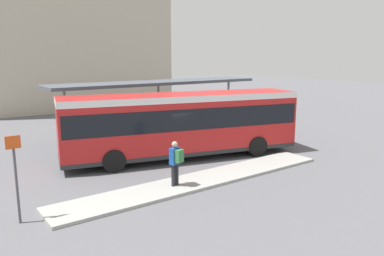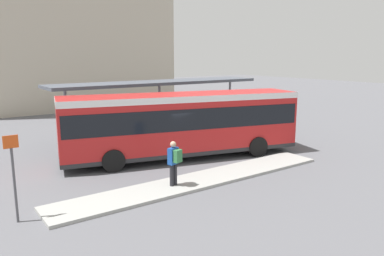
{
  "view_description": "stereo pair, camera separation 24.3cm",
  "coord_description": "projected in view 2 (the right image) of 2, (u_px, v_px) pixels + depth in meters",
  "views": [
    {
      "loc": [
        -10.61,
        -15.3,
        5.17
      ],
      "look_at": [
        0.6,
        0.0,
        1.47
      ],
      "focal_mm": 35.0,
      "sensor_mm": 36.0,
      "label": 1
    },
    {
      "loc": [
        -10.42,
        -15.44,
        5.17
      ],
      "look_at": [
        0.6,
        0.0,
        1.47
      ],
      "focal_mm": 35.0,
      "sensor_mm": 36.0,
      "label": 2
    }
  ],
  "objects": [
    {
      "name": "city_bus",
      "position": [
        183.0,
        121.0,
        18.9
      ],
      "size": [
        12.24,
        5.45,
        3.28
      ],
      "rotation": [
        0.0,
        0.0,
        -0.26
      ],
      "color": "red",
      "rests_on": "ground_plane"
    },
    {
      "name": "bicycle_black",
      "position": [
        267.0,
        123.0,
        26.85
      ],
      "size": [
        0.49,
        1.77,
        0.77
      ],
      "rotation": [
        0.0,
        0.0,
        1.74
      ],
      "color": "black",
      "rests_on": "ground_plane"
    },
    {
      "name": "bicycle_blue",
      "position": [
        256.0,
        120.0,
        28.23
      ],
      "size": [
        0.48,
        1.68,
        0.72
      ],
      "rotation": [
        0.0,
        0.0,
        1.48
      ],
      "color": "black",
      "rests_on": "ground_plane"
    },
    {
      "name": "ground_plane",
      "position": [
        183.0,
        157.0,
        19.27
      ],
      "size": [
        120.0,
        120.0,
        0.0
      ],
      "primitive_type": "plane",
      "color": "#5B5B60"
    },
    {
      "name": "curb_island",
      "position": [
        200.0,
        180.0,
        15.56
      ],
      "size": [
        12.7,
        1.8,
        0.12
      ],
      "color": "#9E9E99",
      "rests_on": "ground_plane"
    },
    {
      "name": "pedestrian_waiting",
      "position": [
        174.0,
        160.0,
        14.57
      ],
      "size": [
        0.5,
        0.54,
        1.78
      ],
      "rotation": [
        0.0,
        0.0,
        1.87
      ],
      "color": "#232328",
      "rests_on": "curb_island"
    },
    {
      "name": "station_shelter",
      "position": [
        159.0,
        84.0,
        23.4
      ],
      "size": [
        13.84,
        2.65,
        3.58
      ],
      "color": "#4C515B",
      "rests_on": "ground_plane"
    },
    {
      "name": "station_building",
      "position": [
        58.0,
        36.0,
        40.08
      ],
      "size": [
        19.62,
        15.23,
        14.45
      ],
      "color": "#BCB29E",
      "rests_on": "ground_plane"
    },
    {
      "name": "bicycle_green",
      "position": [
        260.0,
        122.0,
        27.47
      ],
      "size": [
        0.48,
        1.75,
        0.75
      ],
      "rotation": [
        0.0,
        0.0,
        1.53
      ],
      "color": "black",
      "rests_on": "ground_plane"
    },
    {
      "name": "platform_sign",
      "position": [
        14.0,
        175.0,
        11.5
      ],
      "size": [
        0.44,
        0.08,
        2.8
      ],
      "color": "#4C4C51",
      "rests_on": "ground_plane"
    },
    {
      "name": "potted_planter_near_shelter",
      "position": [
        248.0,
        123.0,
        25.46
      ],
      "size": [
        0.83,
        0.83,
        1.21
      ],
      "color": "slate",
      "rests_on": "ground_plane"
    },
    {
      "name": "bicycle_white",
      "position": [
        275.0,
        125.0,
        26.31
      ],
      "size": [
        0.48,
        1.65,
        0.72
      ],
      "rotation": [
        0.0,
        0.0,
        1.44
      ],
      "color": "black",
      "rests_on": "ground_plane"
    }
  ]
}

